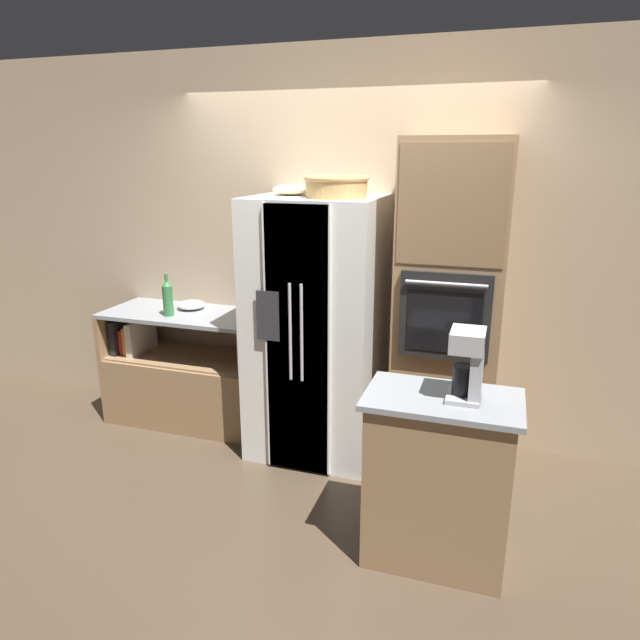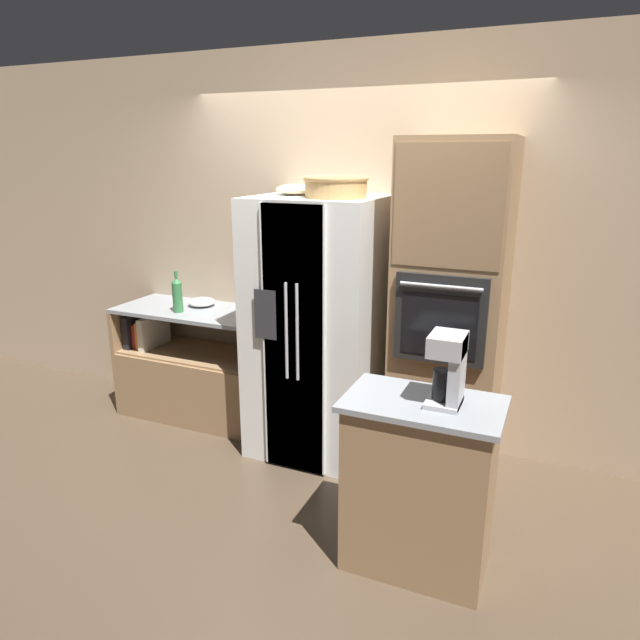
% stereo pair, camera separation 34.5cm
% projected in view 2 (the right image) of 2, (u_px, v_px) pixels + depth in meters
% --- Properties ---
extents(ground_plane, '(20.00, 20.00, 0.00)m').
position_uv_depth(ground_plane, '(329.00, 451.00, 4.12)').
color(ground_plane, '#4C3D2D').
extents(wall_back, '(12.00, 0.06, 2.80)m').
position_uv_depth(wall_back, '(355.00, 249.00, 4.15)').
color(wall_back, tan).
rests_on(wall_back, ground_plane).
extents(counter_left, '(1.24, 0.58, 0.90)m').
position_uv_depth(counter_left, '(196.00, 376.00, 4.64)').
color(counter_left, '#93704C').
rests_on(counter_left, ground_plane).
extents(refrigerator, '(0.86, 0.82, 1.80)m').
position_uv_depth(refrigerator, '(318.00, 328.00, 3.96)').
color(refrigerator, silver).
rests_on(refrigerator, ground_plane).
extents(wall_oven, '(0.66, 0.68, 2.17)m').
position_uv_depth(wall_oven, '(450.00, 313.00, 3.64)').
color(wall_oven, '#93704C').
rests_on(wall_oven, ground_plane).
extents(island_counter, '(0.77, 0.47, 0.92)m').
position_uv_depth(island_counter, '(419.00, 484.00, 2.88)').
color(island_counter, '#93704C').
rests_on(island_counter, ground_plane).
extents(wicker_basket, '(0.41, 0.41, 0.13)m').
position_uv_depth(wicker_basket, '(336.00, 186.00, 3.55)').
color(wicker_basket, tan).
rests_on(wicker_basket, refrigerator).
extents(fruit_bowl, '(0.27, 0.27, 0.07)m').
position_uv_depth(fruit_bowl, '(295.00, 189.00, 3.81)').
color(fruit_bowl, beige).
rests_on(fruit_bowl, refrigerator).
extents(bottle_tall, '(0.08, 0.08, 0.32)m').
position_uv_depth(bottle_tall, '(177.00, 294.00, 4.35)').
color(bottle_tall, '#33723F').
rests_on(bottle_tall, counter_left).
extents(mixing_bowl, '(0.21, 0.21, 0.07)m').
position_uv_depth(mixing_bowl, '(202.00, 302.00, 4.55)').
color(mixing_bowl, white).
rests_on(mixing_bowl, counter_left).
extents(coffee_maker, '(0.16, 0.20, 0.35)m').
position_uv_depth(coffee_maker, '(450.00, 366.00, 2.66)').
color(coffee_maker, '#B2B2B7').
rests_on(coffee_maker, island_counter).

